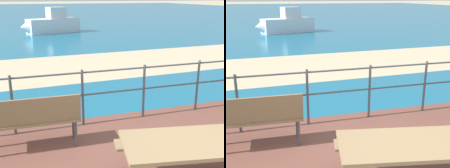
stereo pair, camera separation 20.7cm
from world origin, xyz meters
TOP-DOWN VIEW (x-y plane):
  - sea_water at (0.00, 40.00)m, footprint 90.00×90.00m
  - beach_strip at (0.00, 6.91)m, footprint 54.11×5.99m
  - picnic_table at (0.26, -0.04)m, footprint 2.08×1.77m
  - park_bench at (-1.49, 1.72)m, footprint 1.44×0.47m
  - railing_fence at (0.00, 2.36)m, footprint 5.94×0.04m
  - boat_far at (0.39, 16.29)m, footprint 3.89×2.05m

SIDE VIEW (x-z plane):
  - sea_water at x=0.00m, z-range 0.00..0.01m
  - beach_strip at x=0.00m, z-range 0.00..0.01m
  - boat_far at x=0.39m, z-range -0.22..1.38m
  - park_bench at x=-1.49m, z-range 0.15..1.03m
  - picnic_table at x=0.26m, z-range 0.26..1.06m
  - railing_fence at x=0.00m, z-range 0.19..1.22m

